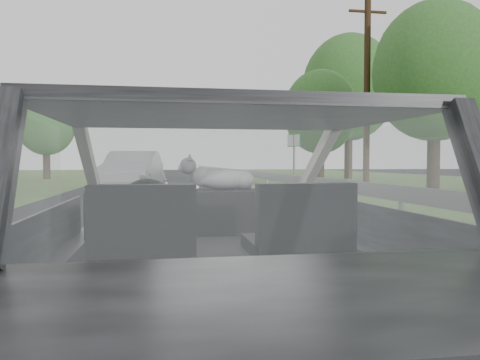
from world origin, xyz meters
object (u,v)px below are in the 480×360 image
object	(u,v)px
highway_sign	(294,160)
utility_pole	(367,91)
other_car	(133,172)
cat	(224,178)
subject_car	(217,244)

from	to	relation	value
highway_sign	utility_pole	xyz separation A→B (m)	(2.56, -2.45, 3.01)
other_car	utility_pole	size ratio (longest dim) A/B	0.57
other_car	cat	bearing A→B (deg)	-77.12
utility_pole	subject_car	bearing A→B (deg)	-117.27
utility_pole	highway_sign	bearing A→B (deg)	136.20
other_car	utility_pole	distance (m)	10.60
other_car	subject_car	bearing A→B (deg)	-77.83
highway_sign	cat	bearing A→B (deg)	-128.15
subject_car	other_car	world-z (taller)	other_car
subject_car	cat	size ratio (longest dim) A/B	7.16
cat	subject_car	bearing A→B (deg)	-99.80
other_car	highway_sign	distance (m)	8.32
cat	utility_pole	bearing A→B (deg)	63.58
other_car	highway_sign	bearing A→B (deg)	34.82
cat	other_car	bearing A→B (deg)	97.20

